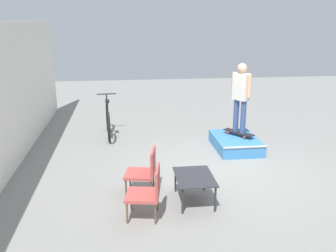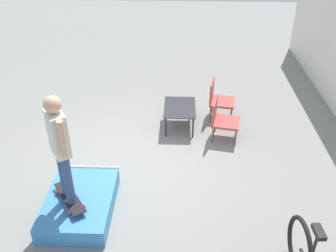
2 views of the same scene
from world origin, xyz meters
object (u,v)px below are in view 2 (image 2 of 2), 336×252
object	(u,v)px
coffee_table	(180,109)
patio_chair_right	(222,118)
skate_ramp_box	(80,203)
patio_chair_left	(218,98)
skateboard_on_ramp	(70,197)
person_skater	(59,142)

from	to	relation	value
coffee_table	patio_chair_right	size ratio (longest dim) A/B	1.08
skate_ramp_box	patio_chair_left	xyz separation A→B (m)	(-2.97, 2.33, 0.31)
skate_ramp_box	skateboard_on_ramp	xyz separation A→B (m)	(0.12, -0.10, 0.23)
person_skater	coffee_table	xyz separation A→B (m)	(-2.65, 1.61, -0.95)
skate_ramp_box	person_skater	size ratio (longest dim) A/B	0.87
person_skater	patio_chair_right	size ratio (longest dim) A/B	1.99
skateboard_on_ramp	coffee_table	world-z (taller)	coffee_table
skate_ramp_box	coffee_table	size ratio (longest dim) A/B	1.60
coffee_table	patio_chair_right	bearing A→B (deg)	63.96
patio_chair_left	person_skater	bearing A→B (deg)	151.46
patio_chair_left	patio_chair_right	bearing A→B (deg)	-170.24
skate_ramp_box	patio_chair_right	distance (m)	3.17
skate_ramp_box	skateboard_on_ramp	world-z (taller)	skateboard_on_ramp
skate_ramp_box	patio_chair_right	size ratio (longest dim) A/B	1.73
skate_ramp_box	person_skater	world-z (taller)	person_skater
skateboard_on_ramp	patio_chair_right	size ratio (longest dim) A/B	0.93
person_skater	patio_chair_right	world-z (taller)	person_skater
person_skater	skateboard_on_ramp	bearing A→B (deg)	-46.30
patio_chair_right	patio_chair_left	bearing A→B (deg)	10.91
person_skater	patio_chair_right	distance (m)	3.43
skateboard_on_ramp	person_skater	bearing A→B (deg)	130.37
patio_chair_left	skate_ramp_box	bearing A→B (deg)	151.57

